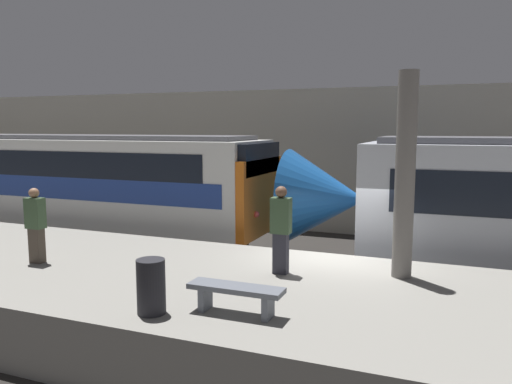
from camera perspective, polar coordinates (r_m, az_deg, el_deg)
name	(u,v)px	position (r m, az deg, el deg)	size (l,w,h in m)	color
ground_plane	(333,301)	(11.84, 8.75, -12.21)	(120.00, 120.00, 0.00)	#282623
platform	(300,319)	(9.24, 5.03, -14.23)	(40.00, 5.30, 1.12)	gray
station_rear_barrier	(380,163)	(18.46, 14.04, 3.26)	(50.00, 0.15, 5.38)	#B2AD9E
support_pillar_near	(405,176)	(9.73, 16.66, 1.77)	(0.37, 0.37, 3.88)	slate
train_boxy	(16,184)	(20.18, -25.77, 0.86)	(19.46, 3.11, 3.70)	black
person_waiting	(281,228)	(9.69, 2.87, -4.08)	(0.38, 0.24, 1.72)	#2D2D38
person_walking	(36,224)	(11.43, -23.87, -3.34)	(0.38, 0.24, 1.59)	#473D33
platform_bench	(236,293)	(7.77, -2.32, -11.43)	(1.50, 0.40, 0.45)	slate
trash_bin	(151,287)	(7.93, -11.90, -10.53)	(0.44, 0.44, 0.85)	#232328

